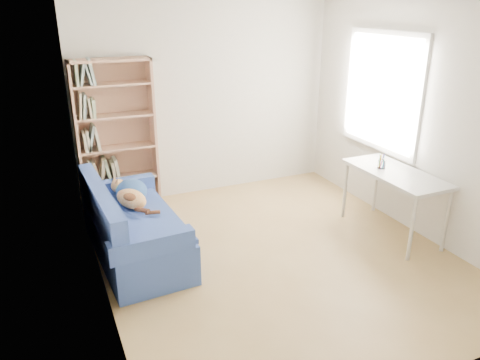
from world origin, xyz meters
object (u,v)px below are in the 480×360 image
sofa (132,228)px  pen_cup (382,163)px  bookshelf (117,143)px  desk (395,178)px

sofa → pen_cup: (2.75, -0.52, 0.50)m
sofa → bookshelf: bookshelf is taller
sofa → pen_cup: bearing=-13.9°
desk → sofa: bearing=166.3°
bookshelf → pen_cup: (2.63, -1.77, -0.06)m
sofa → desk: (2.82, -0.69, 0.36)m
bookshelf → desk: size_ratio=1.53×
sofa → desk: bearing=-17.0°
desk → pen_cup: size_ratio=7.32×
sofa → bookshelf: size_ratio=0.89×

